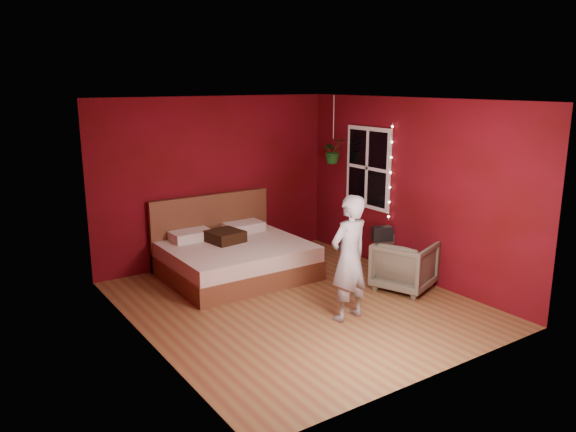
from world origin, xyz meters
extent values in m
plane|color=brown|center=(0.00, 0.00, 0.00)|extent=(4.50, 4.50, 0.00)
cube|color=maroon|center=(0.00, 2.26, 1.30)|extent=(4.00, 0.02, 2.60)
cube|color=maroon|center=(0.00, -2.26, 1.30)|extent=(4.00, 0.02, 2.60)
cube|color=maroon|center=(-2.01, 0.00, 1.30)|extent=(0.02, 4.50, 2.60)
cube|color=maroon|center=(2.01, 0.00, 1.30)|extent=(0.02, 4.50, 2.60)
cube|color=silver|center=(0.00, 0.00, 2.61)|extent=(4.00, 4.50, 0.02)
cube|color=white|center=(1.97, 0.90, 1.50)|extent=(0.04, 0.97, 1.27)
cube|color=black|center=(1.96, 0.90, 1.50)|extent=(0.02, 0.85, 1.15)
cube|color=white|center=(1.95, 0.90, 1.50)|extent=(0.03, 0.05, 1.15)
cube|color=white|center=(1.95, 0.90, 1.50)|extent=(0.03, 0.85, 0.05)
cylinder|color=silver|center=(1.94, 0.38, 1.50)|extent=(0.01, 0.01, 1.45)
sphere|color=#FFF2CC|center=(1.94, 0.38, 0.83)|extent=(0.04, 0.04, 0.04)
sphere|color=#FFF2CC|center=(1.94, 0.38, 1.05)|extent=(0.04, 0.04, 0.04)
sphere|color=#FFF2CC|center=(1.94, 0.38, 1.27)|extent=(0.04, 0.04, 0.04)
sphere|color=#FFF2CC|center=(1.94, 0.38, 1.50)|extent=(0.04, 0.04, 0.04)
sphere|color=#FFF2CC|center=(1.94, 0.38, 1.73)|extent=(0.04, 0.04, 0.04)
sphere|color=#FFF2CC|center=(1.94, 0.38, 1.95)|extent=(0.04, 0.04, 0.04)
sphere|color=#FFF2CC|center=(1.94, 0.38, 2.17)|extent=(0.04, 0.04, 0.04)
cube|color=brown|center=(-0.15, 1.35, 0.14)|extent=(2.00, 1.70, 0.28)
cube|color=silver|center=(-0.15, 1.35, 0.39)|extent=(1.96, 1.67, 0.22)
cube|color=brown|center=(-0.15, 2.16, 0.55)|extent=(2.00, 0.08, 1.10)
cube|color=silver|center=(-0.60, 1.92, 0.57)|extent=(0.60, 0.38, 0.14)
cube|color=silver|center=(0.30, 1.92, 0.57)|extent=(0.60, 0.38, 0.14)
imported|color=gray|center=(0.24, -0.72, 0.77)|extent=(0.60, 0.43, 1.54)
imported|color=#635F4E|center=(1.53, -0.39, 0.34)|extent=(0.97, 0.95, 0.69)
cube|color=black|center=(1.29, -0.17, 0.78)|extent=(0.31, 0.24, 0.20)
cube|color=black|center=(-0.23, 1.55, 0.58)|extent=(0.53, 0.53, 0.17)
cylinder|color=silver|center=(1.74, 1.50, 2.26)|extent=(0.01, 0.01, 0.68)
imported|color=#18551B|center=(1.74, 1.50, 1.72)|extent=(0.44, 0.40, 0.40)
camera|label=1|loc=(-3.93, -5.59, 2.83)|focal=35.00mm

